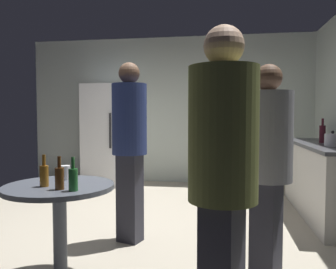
{
  "coord_description": "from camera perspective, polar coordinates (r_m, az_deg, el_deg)",
  "views": [
    {
      "loc": [
        1.01,
        -3.68,
        1.24
      ],
      "look_at": [
        0.36,
        0.33,
        1.02
      ],
      "focal_mm": 36.29,
      "sensor_mm": 36.0,
      "label": 1
    }
  ],
  "objects": [
    {
      "name": "ground_plane",
      "position": [
        4.03,
        -6.05,
        -15.57
      ],
      "size": [
        5.2,
        5.2,
        0.1
      ],
      "primitive_type": "cube",
      "color": "#B2A893"
    },
    {
      "name": "wall_back",
      "position": [
        6.39,
        0.09,
        4.11
      ],
      "size": [
        5.32,
        0.06,
        2.7
      ],
      "primitive_type": "cube",
      "color": "beige",
      "rests_on": "ground_plane"
    },
    {
      "name": "refrigerator",
      "position": [
        6.25,
        -10.49,
        -0.04
      ],
      "size": [
        0.7,
        0.68,
        1.8
      ],
      "color": "white",
      "rests_on": "ground_plane"
    },
    {
      "name": "kitchen_counter",
      "position": [
        4.67,
        25.01,
        -6.89
      ],
      "size": [
        0.64,
        2.12,
        0.9
      ],
      "color": "beige",
      "rests_on": "ground_plane"
    },
    {
      "name": "kettle",
      "position": [
        4.24,
        25.94,
        -0.82
      ],
      "size": [
        0.24,
        0.17,
        0.18
      ],
      "color": "#B2B2B7",
      "rests_on": "kitchen_counter"
    },
    {
      "name": "wine_bottle_on_counter",
      "position": [
        4.73,
        24.51,
        0.16
      ],
      "size": [
        0.08,
        0.08,
        0.31
      ],
      "color": "#3F141E",
      "rests_on": "kitchen_counter"
    },
    {
      "name": "foreground_table",
      "position": [
        2.67,
        -17.78,
        -10.25
      ],
      "size": [
        0.8,
        0.8,
        0.73
      ],
      "color": "#4C515B",
      "rests_on": "ground_plane"
    },
    {
      "name": "beer_bottle_amber",
      "position": [
        2.6,
        -20.09,
        -6.4
      ],
      "size": [
        0.06,
        0.06,
        0.23
      ],
      "color": "#8C5919",
      "rests_on": "foreground_table"
    },
    {
      "name": "beer_bottle_brown",
      "position": [
        2.46,
        -17.76,
        -6.89
      ],
      "size": [
        0.06,
        0.06,
        0.23
      ],
      "color": "#593314",
      "rests_on": "foreground_table"
    },
    {
      "name": "beer_bottle_green",
      "position": [
        2.39,
        -15.63,
        -7.15
      ],
      "size": [
        0.06,
        0.06,
        0.23
      ],
      "color": "#26662D",
      "rests_on": "foreground_table"
    },
    {
      "name": "plastic_cup_white",
      "position": [
        2.84,
        -16.9,
        -6.12
      ],
      "size": [
        0.08,
        0.08,
        0.11
      ],
      "primitive_type": "cylinder",
      "color": "white",
      "rests_on": "foreground_table"
    },
    {
      "name": "person_in_navy_shirt",
      "position": [
        3.33,
        -6.48,
        -0.46
      ],
      "size": [
        0.43,
        0.43,
        1.76
      ],
      "rotation": [
        0.0,
        0.0,
        -1.88
      ],
      "color": "#2D2D38",
      "rests_on": "ground_plane"
    },
    {
      "name": "person_in_olive_shirt",
      "position": [
        1.68,
        9.19,
        -5.85
      ],
      "size": [
        0.44,
        0.44,
        1.67
      ],
      "rotation": [
        0.0,
        0.0,
        2.78
      ],
      "color": "#2D2D38",
      "rests_on": "ground_plane"
    },
    {
      "name": "person_in_gray_shirt",
      "position": [
        2.47,
        16.34,
        -4.18
      ],
      "size": [
        0.46,
        0.46,
        1.6
      ],
      "rotation": [
        0.0,
        0.0,
        -3.6
      ],
      "color": "#2D2D38",
      "rests_on": "ground_plane"
    }
  ]
}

